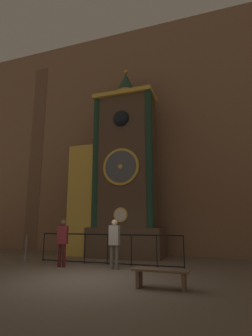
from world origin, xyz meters
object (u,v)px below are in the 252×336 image
at_px(visitor_bench, 161,275).
at_px(stanchion_post, 25,252).
at_px(clock_tower, 118,175).
at_px(visitor_near, 63,238).
at_px(visitor_far, 114,239).

bearing_deg(visitor_bench, stanchion_post, 155.87).
relative_size(clock_tower, stanchion_post, 9.12).
height_order(visitor_near, stanchion_post, visitor_near).
relative_size(visitor_far, visitor_bench, 1.21).
bearing_deg(visitor_near, stanchion_post, 146.75).
relative_size(clock_tower, visitor_bench, 6.89).
height_order(clock_tower, visitor_far, clock_tower).
height_order(clock_tower, visitor_near, clock_tower).
bearing_deg(visitor_near, visitor_far, -6.93).
height_order(visitor_near, visitor_far, visitor_far).
xyz_separation_m(visitor_far, visitor_bench, (1.99, -2.06, -0.66)).
xyz_separation_m(visitor_near, visitor_far, (1.91, 0.17, -0.01)).
bearing_deg(visitor_far, visitor_bench, -46.94).
bearing_deg(visitor_bench, clock_tower, 120.75).
bearing_deg(clock_tower, visitor_near, -105.87).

